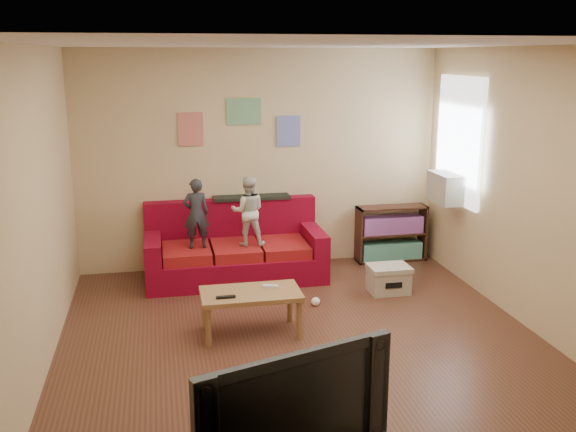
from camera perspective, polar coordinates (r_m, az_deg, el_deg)
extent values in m
cube|color=brown|center=(6.03, 1.56, -11.62)|extent=(4.50, 5.00, 0.01)
cube|color=white|center=(5.43, 1.75, 15.08)|extent=(4.50, 5.00, 0.01)
cube|color=#D9BD88|center=(7.99, -2.46, 5.02)|extent=(4.50, 0.01, 2.70)
cube|color=#D9BD88|center=(3.30, 11.73, -8.71)|extent=(4.50, 0.01, 2.70)
cube|color=#D9BD88|center=(5.53, -21.75, -0.11)|extent=(0.01, 5.00, 2.70)
cube|color=#D9BD88|center=(6.47, 21.51, 1.86)|extent=(0.01, 5.00, 2.70)
cube|color=maroon|center=(7.74, -4.70, -4.43)|extent=(2.10, 0.95, 0.32)
cube|color=maroon|center=(7.97, -5.10, -0.53)|extent=(2.10, 0.19, 0.58)
cube|color=maroon|center=(7.60, -11.93, -2.75)|extent=(0.19, 0.95, 0.26)
cube|color=maroon|center=(7.81, 2.24, -1.99)|extent=(0.19, 0.95, 0.26)
cube|color=maroon|center=(7.56, -9.00, -3.26)|extent=(0.55, 0.71, 0.13)
cube|color=maroon|center=(7.60, -4.67, -3.03)|extent=(0.55, 0.71, 0.13)
cube|color=maroon|center=(7.68, -0.41, -2.78)|extent=(0.55, 0.71, 0.13)
cube|color=black|center=(7.93, -3.26, 1.66)|extent=(0.95, 0.23, 0.04)
imported|color=#282B31|center=(7.41, -8.17, 0.21)|extent=(0.31, 0.21, 0.82)
imported|color=silver|center=(7.47, -3.57, 0.44)|extent=(0.43, 0.36, 0.82)
cube|color=#9F7244|center=(6.16, -3.33, -6.93)|extent=(0.95, 0.52, 0.05)
cylinder|color=#9F7244|center=(6.00, -7.11, -9.81)|extent=(0.06, 0.06, 0.38)
cylinder|color=#9F7244|center=(6.11, 1.01, -9.23)|extent=(0.06, 0.06, 0.38)
cylinder|color=#9F7244|center=(6.39, -7.42, -8.28)|extent=(0.06, 0.06, 0.38)
cylinder|color=#9F7244|center=(6.50, 0.18, -7.77)|extent=(0.06, 0.06, 0.38)
cube|color=black|center=(6.00, -5.55, -7.19)|extent=(0.18, 0.05, 0.02)
cube|color=white|center=(6.22, -1.57, -6.30)|extent=(0.16, 0.08, 0.03)
cube|color=#3A1F15|center=(8.29, 6.30, -1.71)|extent=(0.03, 0.27, 0.73)
cube|color=#3A1F15|center=(8.60, 11.89, -1.36)|extent=(0.03, 0.27, 0.73)
cube|color=#3A1F15|center=(8.53, 9.05, -3.79)|extent=(0.91, 0.27, 0.03)
cube|color=#3A1F15|center=(8.35, 9.23, 0.77)|extent=(0.91, 0.27, 0.03)
cube|color=#3A1F15|center=(8.44, 9.14, -1.54)|extent=(0.85, 0.27, 0.02)
cube|color=teal|center=(8.50, 9.08, -3.01)|extent=(0.80, 0.23, 0.22)
cube|color=#7B3F8C|center=(8.40, 9.17, -0.75)|extent=(0.80, 0.23, 0.22)
cube|color=white|center=(7.82, 14.96, 6.50)|extent=(0.04, 1.08, 1.48)
cube|color=#B7B2A3|center=(7.85, 13.92, 2.45)|extent=(0.28, 0.55, 0.35)
cube|color=#D87266|center=(7.83, -8.68, 7.63)|extent=(0.30, 0.01, 0.40)
cube|color=#72B27F|center=(7.87, -3.94, 9.26)|extent=(0.42, 0.01, 0.32)
cube|color=#727FCC|center=(7.99, 0.03, 7.56)|extent=(0.30, 0.01, 0.38)
cube|color=beige|center=(7.37, 8.93, -5.76)|extent=(0.43, 0.32, 0.26)
cube|color=beige|center=(7.31, 8.98, -4.60)|extent=(0.45, 0.35, 0.05)
cube|color=black|center=(7.22, 9.40, -6.11)|extent=(0.19, 0.00, 0.06)
imported|color=black|center=(3.68, -0.16, -16.15)|extent=(1.17, 0.51, 0.68)
sphere|color=white|center=(6.94, 2.48, -7.60)|extent=(0.10, 0.10, 0.09)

